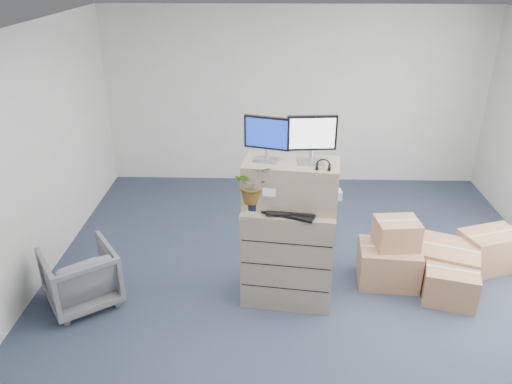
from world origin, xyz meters
TOP-DOWN VIEW (x-y plane):
  - ground at (0.00, 0.00)m, footprint 7.00×7.00m
  - wall_back at (0.00, 3.51)m, footprint 6.00×0.02m
  - filing_cabinet_lower at (-0.18, 0.28)m, footprint 1.02×0.70m
  - filing_cabinet_upper at (-0.17, 0.34)m, footprint 1.00×0.59m
  - monitor_left at (-0.42, 0.36)m, footprint 0.45×0.24m
  - monitor_right at (0.01, 0.32)m, footprint 0.49×0.21m
  - headphones at (0.12, 0.15)m, footprint 0.14×0.03m
  - keyboard at (-0.19, 0.13)m, footprint 0.57×0.40m
  - mouse at (0.14, 0.16)m, footprint 0.10×0.07m
  - water_bottle at (-0.06, 0.35)m, footprint 0.07×0.07m
  - phone_dock at (-0.23, 0.32)m, footprint 0.06×0.06m
  - external_drive at (0.18, 0.36)m, footprint 0.23×0.17m
  - tissue_box at (0.22, 0.34)m, footprint 0.26×0.15m
  - potted_plant at (-0.55, 0.22)m, footprint 0.44×0.48m
  - office_chair at (-2.40, 0.11)m, footprint 0.95×0.94m
  - cardboard_boxes at (1.56, 0.62)m, footprint 2.01×1.25m

SIDE VIEW (x-z plane):
  - ground at x=0.00m, z-range 0.00..0.00m
  - cardboard_boxes at x=1.56m, z-range -0.13..0.65m
  - office_chair at x=-2.40m, z-range 0.00..0.72m
  - filing_cabinet_lower at x=-0.18m, z-range 0.00..1.11m
  - keyboard at x=-0.19m, z-range 1.11..1.14m
  - mouse at x=0.14m, z-range 1.11..1.14m
  - external_drive at x=0.18m, z-range 1.11..1.18m
  - phone_dock at x=-0.23m, z-range 1.09..1.22m
  - tissue_box at x=0.22m, z-range 1.18..1.27m
  - water_bottle at x=-0.06m, z-range 1.11..1.37m
  - potted_plant at x=-0.55m, z-range 1.14..1.55m
  - filing_cabinet_upper at x=-0.17m, z-range 1.11..1.58m
  - wall_back at x=0.00m, z-range 0.00..2.80m
  - headphones at x=0.12m, z-range 1.55..1.69m
  - monitor_left at x=-0.42m, z-range 1.61..2.07m
  - monitor_right at x=0.01m, z-range 1.61..2.09m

